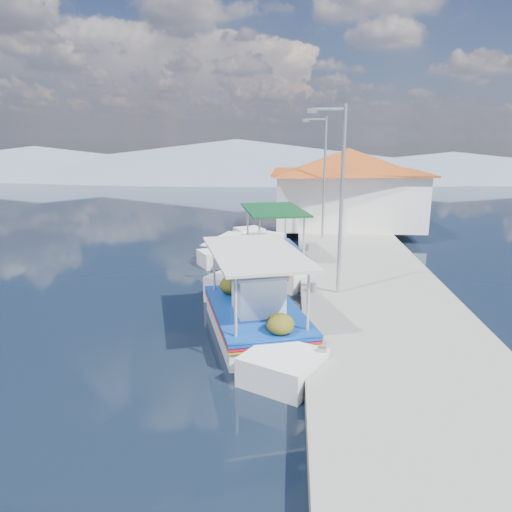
{
  "coord_description": "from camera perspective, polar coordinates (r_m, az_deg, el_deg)",
  "views": [
    {
      "loc": [
        3.07,
        -13.31,
        5.53
      ],
      "look_at": [
        1.76,
        3.59,
        1.3
      ],
      "focal_mm": 33.62,
      "sensor_mm": 36.0,
      "label": 1
    }
  ],
  "objects": [
    {
      "name": "lamp_post_near",
      "position": [
        15.47,
        9.84,
        7.57
      ],
      "size": [
        1.21,
        0.14,
        6.0
      ],
      "color": "#A5A8AD",
      "rests_on": "quay"
    },
    {
      "name": "caique_blue_hull",
      "position": [
        23.22,
        -2.72,
        0.99
      ],
      "size": [
        2.88,
        6.16,
        1.13
      ],
      "rotation": [
        0.0,
        0.0,
        0.25
      ],
      "color": "white",
      "rests_on": "ground"
    },
    {
      "name": "ground",
      "position": [
        14.74,
        -8.0,
        -8.18
      ],
      "size": [
        160.0,
        160.0,
        0.0
      ],
      "primitive_type": "plane",
      "color": "black",
      "rests_on": "ground"
    },
    {
      "name": "quay",
      "position": [
        20.22,
        12.34,
        -1.46
      ],
      "size": [
        5.0,
        44.0,
        0.5
      ],
      "primitive_type": "cube",
      "color": "gray",
      "rests_on": "ground"
    },
    {
      "name": "bollards",
      "position": [
        19.21,
        6.48,
        -0.8
      ],
      "size": [
        0.2,
        17.2,
        0.3
      ],
      "color": "#A5A8AD",
      "rests_on": "quay"
    },
    {
      "name": "lamp_post_far",
      "position": [
        24.41,
        7.93,
        9.94
      ],
      "size": [
        1.21,
        0.14,
        6.0
      ],
      "color": "#A5A8AD",
      "rests_on": "quay"
    },
    {
      "name": "harbor_building",
      "position": [
        28.62,
        10.81,
        8.24
      ],
      "size": [
        10.49,
        10.49,
        4.4
      ],
      "color": "white",
      "rests_on": "quay"
    },
    {
      "name": "mountain_ridge",
      "position": [
        69.49,
        7.44,
        11.02
      ],
      "size": [
        171.4,
        96.0,
        5.5
      ],
      "color": "slate",
      "rests_on": "ground"
    },
    {
      "name": "main_caique",
      "position": [
        13.95,
        0.09,
        -7.04
      ],
      "size": [
        3.94,
        7.85,
        2.7
      ],
      "rotation": [
        0.0,
        0.0,
        -0.3
      ],
      "color": "white",
      "rests_on": "ground"
    },
    {
      "name": "caique_green_canopy",
      "position": [
        20.76,
        2.15,
        -0.23
      ],
      "size": [
        3.39,
        7.47,
        2.87
      ],
      "rotation": [
        0.0,
        0.0,
        -0.23
      ],
      "color": "white",
      "rests_on": "ground"
    }
  ]
}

